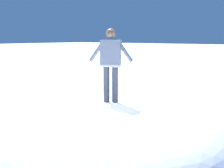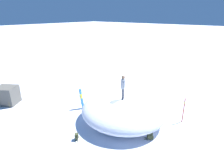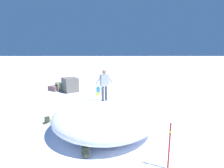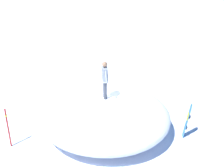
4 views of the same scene
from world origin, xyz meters
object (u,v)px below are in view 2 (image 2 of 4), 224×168
object	(u,v)px
snowboarder_standing	(123,86)
backpack_far	(77,137)
snowboard_primary_upright	(81,98)
trail_marker_pole	(184,110)
backpack_near	(150,136)

from	to	relation	value
snowboarder_standing	backpack_far	world-z (taller)	snowboarder_standing
snowboard_primary_upright	backpack_far	bearing A→B (deg)	-136.62
trail_marker_pole	backpack_near	bearing A→B (deg)	166.32
backpack_near	snowboard_primary_upright	bearing A→B (deg)	88.73
snowboard_primary_upright	backpack_near	bearing A→B (deg)	-91.27
snowboarder_standing	backpack_far	size ratio (longest dim) A/B	3.56
backpack_near	backpack_far	distance (m)	4.37
backpack_far	snowboard_primary_upright	bearing A→B (deg)	43.38
snowboarder_standing	backpack_far	bearing A→B (deg)	166.76
backpack_far	trail_marker_pole	distance (m)	7.26
backpack_near	backpack_far	world-z (taller)	backpack_near
backpack_near	snowboarder_standing	bearing A→B (deg)	74.44
snowboard_primary_upright	trail_marker_pole	world-z (taller)	trail_marker_pole
snowboard_primary_upright	backpack_near	size ratio (longest dim) A/B	2.74
snowboarder_standing	snowboard_primary_upright	bearing A→B (deg)	99.31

